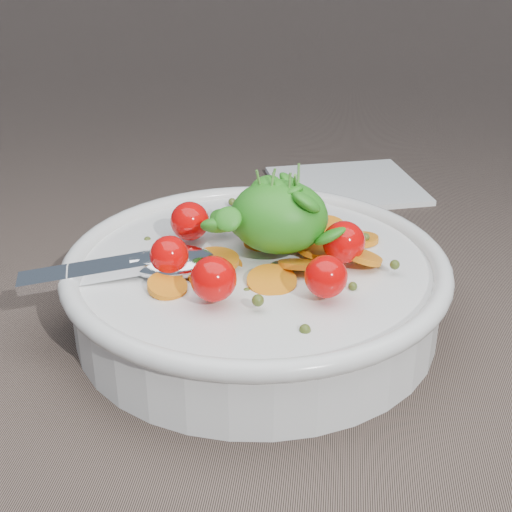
# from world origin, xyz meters

# --- Properties ---
(ground) EXTENTS (6.00, 6.00, 0.00)m
(ground) POSITION_xyz_m (0.00, 0.00, 0.00)
(ground) COLOR brown
(ground) RESTS_ON ground
(bowl) EXTENTS (0.29, 0.27, 0.11)m
(bowl) POSITION_xyz_m (0.03, -0.01, 0.03)
(bowl) COLOR silver
(bowl) RESTS_ON ground
(napkin) EXTENTS (0.18, 0.17, 0.01)m
(napkin) POSITION_xyz_m (0.09, 0.26, 0.00)
(napkin) COLOR white
(napkin) RESTS_ON ground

